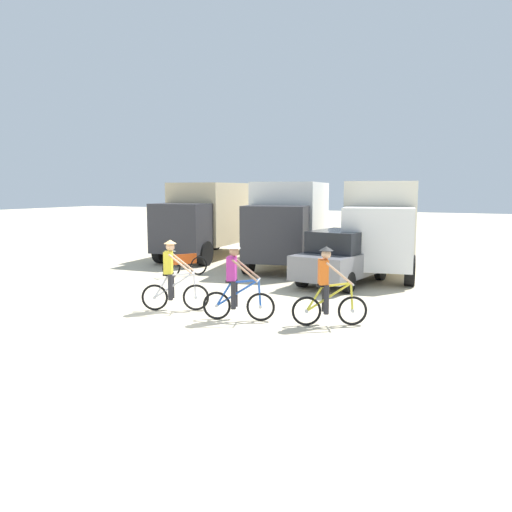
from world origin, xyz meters
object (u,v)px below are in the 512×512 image
object	(u,v)px
box_truck_tan_camper	(212,216)
cyclist_cowboy_hat	(236,285)
box_truck_cream_rv	(381,222)
sedan_parked	(343,257)
box_truck_white_box	(290,219)
bicycle_spare	(185,265)
cyclist_near_camera	(327,289)
cyclist_orange_shirt	(173,278)

from	to	relation	value
box_truck_tan_camper	cyclist_cowboy_hat	size ratio (longest dim) A/B	3.79
box_truck_cream_rv	sedan_parked	distance (m)	3.29
box_truck_white_box	bicycle_spare	distance (m)	5.06
box_truck_white_box	cyclist_near_camera	distance (m)	9.46
cyclist_orange_shirt	box_truck_cream_rv	bearing A→B (deg)	68.51
sedan_parked	cyclist_near_camera	xyz separation A→B (m)	(1.15, -5.15, -0.04)
box_truck_tan_camper	bicycle_spare	distance (m)	5.61
sedan_parked	cyclist_near_camera	distance (m)	5.28
cyclist_orange_shirt	cyclist_cowboy_hat	xyz separation A→B (m)	(1.91, -0.15, 0.00)
cyclist_orange_shirt	cyclist_near_camera	distance (m)	4.00
box_truck_cream_rv	cyclist_near_camera	xyz separation A→B (m)	(0.61, -8.24, -1.03)
box_truck_white_box	bicycle_spare	xyz separation A→B (m)	(-2.26, -4.28, -1.48)
box_truck_tan_camper	box_truck_cream_rv	xyz separation A→B (m)	(7.89, -0.90, 0.00)
box_truck_cream_rv	cyclist_orange_shirt	bearing A→B (deg)	-111.49
box_truck_cream_rv	cyclist_orange_shirt	xyz separation A→B (m)	(-3.38, -8.58, -1.03)
box_truck_white_box	sedan_parked	world-z (taller)	box_truck_white_box
box_truck_white_box	cyclist_orange_shirt	distance (m)	8.76
cyclist_near_camera	sedan_parked	bearing A→B (deg)	102.63
box_truck_white_box	sedan_parked	distance (m)	4.62
cyclist_near_camera	bicycle_spare	distance (m)	7.76
box_truck_cream_rv	cyclist_orange_shirt	world-z (taller)	box_truck_cream_rv
box_truck_white_box	cyclist_near_camera	xyz separation A→B (m)	(4.33, -8.35, -1.03)
cyclist_cowboy_hat	cyclist_near_camera	distance (m)	2.13
box_truck_cream_rv	cyclist_near_camera	distance (m)	8.33
box_truck_cream_rv	cyclist_near_camera	world-z (taller)	box_truck_cream_rv
box_truck_white_box	bicycle_spare	world-z (taller)	box_truck_white_box
cyclist_orange_shirt	bicycle_spare	xyz separation A→B (m)	(-2.60, 4.41, -0.45)
box_truck_cream_rv	sedan_parked	bearing A→B (deg)	-100.02
box_truck_tan_camper	box_truck_cream_rv	size ratio (longest dim) A/B	0.98
box_truck_white_box	bicycle_spare	size ratio (longest dim) A/B	4.71
sedan_parked	bicycle_spare	bearing A→B (deg)	-168.80
box_truck_cream_rv	bicycle_spare	bearing A→B (deg)	-145.11
box_truck_tan_camper	cyclist_near_camera	distance (m)	12.52
box_truck_white_box	cyclist_cowboy_hat	bearing A→B (deg)	-75.73
sedan_parked	cyclist_orange_shirt	world-z (taller)	cyclist_orange_shirt
sedan_parked	cyclist_cowboy_hat	world-z (taller)	cyclist_cowboy_hat
box_truck_cream_rv	bicycle_spare	size ratio (longest dim) A/B	4.69
cyclist_near_camera	box_truck_tan_camper	bearing A→B (deg)	132.92
sedan_parked	cyclist_near_camera	world-z (taller)	cyclist_near_camera
cyclist_cowboy_hat	cyclist_near_camera	size ratio (longest dim) A/B	1.00
box_truck_tan_camper	cyclist_near_camera	world-z (taller)	box_truck_tan_camper
bicycle_spare	cyclist_near_camera	bearing A→B (deg)	-31.72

